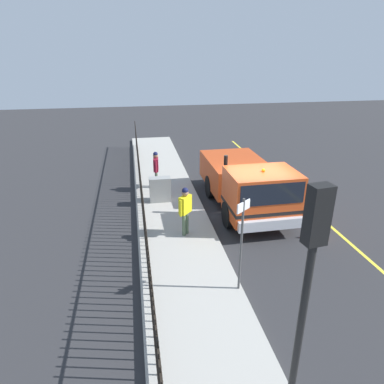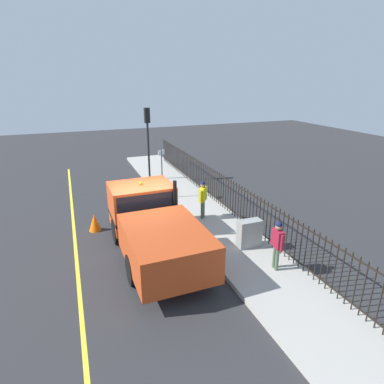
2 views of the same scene
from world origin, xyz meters
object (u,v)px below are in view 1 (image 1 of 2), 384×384
Objects in this scene: traffic_cone at (321,229)px; street_sign at (242,235)px; traffic_light_near at (310,268)px; worker_standing at (185,206)px; pedestrian_distant at (156,166)px; utility_cabinet at (160,189)px; work_truck at (247,183)px.

traffic_cone is 0.28× the size of street_sign.
traffic_light_near reaches higher than street_sign.
worker_standing is 2.38× the size of traffic_cone.
traffic_light_near reaches higher than worker_standing.
utility_cabinet is at bearing 7.25° from pedestrian_distant.
street_sign is (-1.52, 6.04, 1.08)m from utility_cabinet.
traffic_light_near is 3.71m from street_sign.
pedestrian_distant is 1.68m from utility_cabinet.
utility_cabinet is at bearing 53.44° from worker_standing.
traffic_cone is at bearing 144.00° from utility_cabinet.
street_sign is (3.59, 2.32, 1.40)m from traffic_cone.
worker_standing reaches higher than pedestrian_distant.
utility_cabinet is at bearing -36.00° from traffic_cone.
traffic_cone is (-4.53, 0.77, -0.85)m from worker_standing.
traffic_cone is (-5.12, 3.72, -0.32)m from utility_cabinet.
street_sign is (-0.93, 3.10, 0.55)m from worker_standing.
utility_cabinet reaches higher than traffic_cone.
pedestrian_distant is 0.39× the size of traffic_light_near.
traffic_light_near reaches higher than traffic_cone.
street_sign is (1.79, 4.87, 0.56)m from work_truck.
traffic_light_near is at bearing -131.23° from worker_standing.
work_truck is 2.31× the size of street_sign.
traffic_light_near is 4.14× the size of utility_cabinet.
traffic_light_near is (1.96, 8.30, 1.97)m from work_truck.
work_truck is 3.23m from traffic_cone.
street_sign reaches higher than utility_cabinet.
traffic_cone is at bearing -57.56° from worker_standing.
work_truck is 5.79× the size of utility_cabinet.
traffic_light_near is 5.94× the size of traffic_cone.
traffic_light_near is at bearing 56.82° from traffic_cone.
worker_standing is 3.28m from street_sign.
work_truck reaches higher than utility_cabinet.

